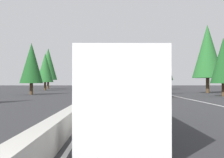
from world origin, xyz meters
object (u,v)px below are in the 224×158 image
Objects in this scene: sedan_far_left at (113,91)px; conifer_left_near at (31,63)px; conifer_right_near at (223,61)px; bus_mid_center at (117,91)px; bus_distant_b at (126,84)px; conifer_right_mid at (207,51)px; sedan_near_center at (148,90)px; conifer_right_far at (164,64)px; conifer_left_mid at (45,68)px; oncoming_near at (81,87)px; minivan_far_center at (161,90)px; conifer_left_far at (48,64)px; pickup_near_right at (111,87)px; box_truck_mid_left at (111,86)px; sign_gantry_overhead at (136,67)px; sedan_far_right at (121,86)px.

conifer_left_near is at bearing 86.85° from sedan_far_left.
sedan_far_left is 0.48× the size of conifer_right_near.
bus_mid_center and bus_distant_b have the same top height.
bus_distant_b is 21.30m from conifer_right_mid.
conifer_right_far is at bearing -16.39° from sedan_near_center.
sedan_near_center is at bearing -165.40° from bus_distant_b.
conifer_right_far is at bearing 1.23° from conifer_right_near.
bus_mid_center is 66.29m from conifer_left_mid.
conifer_right_mid is (-18.50, -28.08, 7.70)m from oncoming_near.
bus_distant_b is at bearing 144.46° from conifer_right_far.
conifer_right_far is (73.85, -16.34, 6.43)m from bus_mid_center.
minivan_far_center is 43.61m from conifer_left_mid.
conifer_right_near is at bearing -178.77° from conifer_right_far.
sedan_near_center is 0.31× the size of conifer_left_far.
sedan_near_center is at bearing -9.50° from bus_mid_center.
sedan_near_center is at bearing -129.30° from conifer_left_mid.
pickup_near_right is 0.42× the size of conifer_right_far.
bus_distant_b is 0.81× the size of conifer_left_far.
box_truck_mid_left is at bearing 155.45° from sedan_near_center.
bus_mid_center is 1.35× the size of box_truck_mid_left.
sign_gantry_overhead is 1.10× the size of bus_distant_b.
sedan_far_left is at bearing -0.09° from bus_mid_center.
bus_distant_b is (19.10, 0.61, -3.15)m from sign_gantry_overhead.
sign_gantry_overhead is 1.23× the size of conifer_left_mid.
sedan_far_right is at bearing 11.58° from conifer_right_near.
sedan_near_center is at bearing 163.61° from conifer_right_far.
pickup_near_right is at bearing -22.80° from conifer_left_near.
bus_distant_b is 22.88m from conifer_right_far.
minivan_far_center is at bearing -172.26° from bus_distant_b.
oncoming_near is (36.06, 8.13, -0.70)m from box_truck_mid_left.
conifer_right_mid reaches higher than sedan_far_left.
conifer_left_near is (-60.59, 18.05, 4.90)m from sedan_far_right.
conifer_left_near reaches higher than bus_distant_b.
conifer_right_near is at bearing -143.29° from conifer_left_far.
conifer_left_mid is at bearing 106.55° from conifer_right_far.
conifer_right_mid is 43.07m from conifer_left_mid.
sign_gantry_overhead is 2.88× the size of sedan_far_right.
sedan_near_center is 0.33× the size of conifer_right_far.
bus_distant_b is at bearing 14.60° from sedan_near_center.
pickup_near_right is at bearing 103.66° from conifer_right_far.
sedan_far_right is 0.31× the size of conifer_right_mid.
conifer_right_near is (-32.39, -25.66, 4.64)m from oncoming_near.
sedan_far_left is 21.13m from bus_distant_b.
bus_distant_b is at bearing 53.17° from conifer_right_mid.
conifer_left_far is (47.08, 7.85, 3.09)m from conifer_left_near.
oncoming_near is (-34.15, 12.02, 0.23)m from sedan_far_right.
conifer_left_far is at bearing -146.08° from oncoming_near.
sedan_far_right and sedan_near_center have the same top height.
sedan_far_right is 0.38× the size of bus_distant_b.
sign_gantry_overhead is 7.54m from sedan_near_center.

